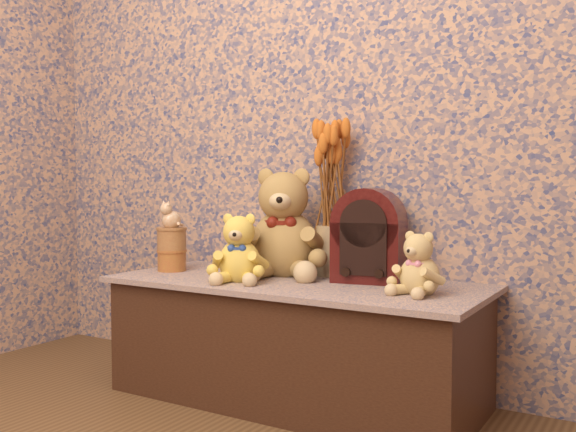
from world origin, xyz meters
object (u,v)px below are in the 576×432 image
teddy_medium (240,245)px  teddy_small (420,260)px  biscuit_tin_lower (172,261)px  cathedral_radio (369,235)px  ceramic_vase (331,251)px  cat_figurine (171,214)px  teddy_large (284,218)px

teddy_medium → teddy_small: bearing=-15.4°
biscuit_tin_lower → cathedral_radio: bearing=11.2°
teddy_medium → ceramic_vase: 0.37m
cathedral_radio → biscuit_tin_lower: (-0.80, -0.16, -0.13)m
teddy_small → biscuit_tin_lower: teddy_small is taller
teddy_medium → cat_figurine: size_ratio=2.31×
teddy_small → ceramic_vase: size_ratio=1.13×
cat_figurine → ceramic_vase: bearing=28.8°
teddy_large → teddy_small: bearing=-37.3°
teddy_small → cat_figurine: bearing=-167.2°
cathedral_radio → cat_figurine: (-0.80, -0.16, 0.06)m
teddy_small → biscuit_tin_lower: (-1.05, 0.00, -0.07)m
teddy_large → ceramic_vase: teddy_large is taller
ceramic_vase → biscuit_tin_lower: (-0.61, -0.22, -0.05)m
teddy_large → cathedral_radio: size_ratio=1.31×
teddy_small → cathedral_radio: (-0.25, 0.16, 0.06)m
ceramic_vase → teddy_large: bearing=-154.6°
teddy_medium → cathedral_radio: size_ratio=0.78×
cathedral_radio → cat_figurine: size_ratio=2.96×
teddy_medium → biscuit_tin_lower: (-0.39, 0.08, -0.09)m
teddy_medium → teddy_small: size_ratio=1.22×
cathedral_radio → biscuit_tin_lower: size_ratio=2.95×
teddy_small → cathedral_radio: cathedral_radio is taller
cathedral_radio → ceramic_vase: bearing=151.9°
cat_figurine → cathedral_radio: bearing=20.2°
teddy_medium → cat_figurine: cat_figurine is taller
teddy_small → cat_figurine: 1.06m
teddy_small → biscuit_tin_lower: 1.05m
teddy_medium → ceramic_vase: size_ratio=1.38×
teddy_large → cat_figurine: bearing=173.7°
cathedral_radio → cat_figurine: bearing=-178.8°
teddy_large → teddy_medium: bearing=-128.0°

